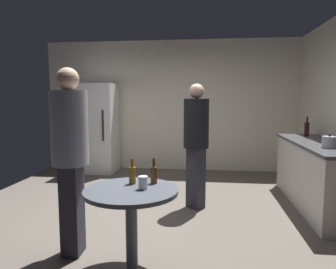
{
  "coord_description": "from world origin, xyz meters",
  "views": [
    {
      "loc": [
        0.73,
        -3.87,
        1.48
      ],
      "look_at": [
        0.24,
        0.18,
        1.02
      ],
      "focal_mm": 33.1,
      "sensor_mm": 36.0,
      "label": 1
    }
  ],
  "objects_px": {
    "beer_bottle_amber": "(132,174)",
    "person_in_black_shirt": "(196,136)",
    "wine_bottle_on_counter": "(307,129)",
    "plastic_cup_white": "(143,183)",
    "kettle": "(330,142)",
    "refrigerator": "(99,128)",
    "beer_bottle_brown": "(154,174)",
    "foreground_table": "(131,201)",
    "person_in_gray_shirt": "(70,147)"
  },
  "relations": [
    {
      "from": "beer_bottle_amber",
      "to": "person_in_black_shirt",
      "type": "distance_m",
      "value": 1.61
    },
    {
      "from": "wine_bottle_on_counter",
      "to": "plastic_cup_white",
      "type": "distance_m",
      "value": 3.42
    },
    {
      "from": "kettle",
      "to": "person_in_black_shirt",
      "type": "bearing_deg",
      "value": 171.69
    },
    {
      "from": "refrigerator",
      "to": "beer_bottle_brown",
      "type": "height_order",
      "value": "refrigerator"
    },
    {
      "from": "beer_bottle_amber",
      "to": "plastic_cup_white",
      "type": "distance_m",
      "value": 0.2
    },
    {
      "from": "beer_bottle_amber",
      "to": "beer_bottle_brown",
      "type": "height_order",
      "value": "same"
    },
    {
      "from": "refrigerator",
      "to": "plastic_cup_white",
      "type": "distance_m",
      "value": 3.95
    },
    {
      "from": "foreground_table",
      "to": "person_in_gray_shirt",
      "type": "xyz_separation_m",
      "value": [
        -0.64,
        0.24,
        0.41
      ]
    },
    {
      "from": "person_in_black_shirt",
      "to": "beer_bottle_brown",
      "type": "bearing_deg",
      "value": 33.95
    },
    {
      "from": "plastic_cup_white",
      "to": "person_in_black_shirt",
      "type": "relative_size",
      "value": 0.06
    },
    {
      "from": "wine_bottle_on_counter",
      "to": "beer_bottle_brown",
      "type": "xyz_separation_m",
      "value": [
        -2.07,
        -2.48,
        -0.2
      ]
    },
    {
      "from": "foreground_table",
      "to": "plastic_cup_white",
      "type": "distance_m",
      "value": 0.19
    },
    {
      "from": "refrigerator",
      "to": "beer_bottle_amber",
      "type": "xyz_separation_m",
      "value": [
        1.52,
        -3.43,
        -0.08
      ]
    },
    {
      "from": "beer_bottle_brown",
      "to": "kettle",
      "type": "bearing_deg",
      "value": 32.52
    },
    {
      "from": "beer_bottle_amber",
      "to": "beer_bottle_brown",
      "type": "bearing_deg",
      "value": 9.8
    },
    {
      "from": "foreground_table",
      "to": "person_in_gray_shirt",
      "type": "distance_m",
      "value": 0.8
    },
    {
      "from": "wine_bottle_on_counter",
      "to": "person_in_gray_shirt",
      "type": "xyz_separation_m",
      "value": [
        -2.87,
        -2.44,
        0.03
      ]
    },
    {
      "from": "refrigerator",
      "to": "foreground_table",
      "type": "xyz_separation_m",
      "value": [
        1.55,
        -3.6,
        -0.27
      ]
    },
    {
      "from": "person_in_gray_shirt",
      "to": "refrigerator",
      "type": "bearing_deg",
      "value": 103.03
    },
    {
      "from": "wine_bottle_on_counter",
      "to": "beer_bottle_amber",
      "type": "xyz_separation_m",
      "value": [
        -2.26,
        -2.51,
        -0.2
      ]
    },
    {
      "from": "refrigerator",
      "to": "plastic_cup_white",
      "type": "height_order",
      "value": "refrigerator"
    },
    {
      "from": "wine_bottle_on_counter",
      "to": "refrigerator",
      "type": "bearing_deg",
      "value": 166.4
    },
    {
      "from": "kettle",
      "to": "beer_bottle_brown",
      "type": "height_order",
      "value": "kettle"
    },
    {
      "from": "kettle",
      "to": "person_in_black_shirt",
      "type": "relative_size",
      "value": 0.14
    },
    {
      "from": "plastic_cup_white",
      "to": "person_in_black_shirt",
      "type": "height_order",
      "value": "person_in_black_shirt"
    },
    {
      "from": "person_in_black_shirt",
      "to": "beer_bottle_amber",
      "type": "bearing_deg",
      "value": 27.62
    },
    {
      "from": "foreground_table",
      "to": "person_in_black_shirt",
      "type": "xyz_separation_m",
      "value": [
        0.49,
        1.68,
        0.36
      ]
    },
    {
      "from": "refrigerator",
      "to": "kettle",
      "type": "xyz_separation_m",
      "value": [
        3.67,
        -2.15,
        0.07
      ]
    },
    {
      "from": "beer_bottle_amber",
      "to": "person_in_gray_shirt",
      "type": "height_order",
      "value": "person_in_gray_shirt"
    },
    {
      "from": "beer_bottle_amber",
      "to": "beer_bottle_brown",
      "type": "distance_m",
      "value": 0.19
    },
    {
      "from": "kettle",
      "to": "person_in_black_shirt",
      "type": "height_order",
      "value": "person_in_black_shirt"
    },
    {
      "from": "kettle",
      "to": "wine_bottle_on_counter",
      "type": "xyz_separation_m",
      "value": [
        0.11,
        1.24,
        0.05
      ]
    },
    {
      "from": "kettle",
      "to": "beer_bottle_amber",
      "type": "height_order",
      "value": "kettle"
    },
    {
      "from": "beer_bottle_amber",
      "to": "person_in_gray_shirt",
      "type": "distance_m",
      "value": 0.66
    },
    {
      "from": "beer_bottle_amber",
      "to": "refrigerator",
      "type": "bearing_deg",
      "value": 113.98
    },
    {
      "from": "beer_bottle_brown",
      "to": "beer_bottle_amber",
      "type": "bearing_deg",
      "value": -170.2
    },
    {
      "from": "plastic_cup_white",
      "to": "foreground_table",
      "type": "bearing_deg",
      "value": -174.23
    },
    {
      "from": "kettle",
      "to": "plastic_cup_white",
      "type": "relative_size",
      "value": 2.22
    },
    {
      "from": "kettle",
      "to": "foreground_table",
      "type": "height_order",
      "value": "kettle"
    },
    {
      "from": "refrigerator",
      "to": "kettle",
      "type": "relative_size",
      "value": 7.38
    },
    {
      "from": "refrigerator",
      "to": "plastic_cup_white",
      "type": "relative_size",
      "value": 16.36
    },
    {
      "from": "beer_bottle_amber",
      "to": "kettle",
      "type": "bearing_deg",
      "value": 30.83
    },
    {
      "from": "wine_bottle_on_counter",
      "to": "foreground_table",
      "type": "relative_size",
      "value": 0.39
    },
    {
      "from": "refrigerator",
      "to": "beer_bottle_brown",
      "type": "bearing_deg",
      "value": -63.23
    },
    {
      "from": "refrigerator",
      "to": "person_in_gray_shirt",
      "type": "bearing_deg",
      "value": -74.74
    },
    {
      "from": "wine_bottle_on_counter",
      "to": "plastic_cup_white",
      "type": "height_order",
      "value": "wine_bottle_on_counter"
    },
    {
      "from": "plastic_cup_white",
      "to": "beer_bottle_brown",
      "type": "bearing_deg",
      "value": 72.35
    },
    {
      "from": "kettle",
      "to": "person_in_gray_shirt",
      "type": "bearing_deg",
      "value": -156.45
    },
    {
      "from": "kettle",
      "to": "foreground_table",
      "type": "relative_size",
      "value": 0.3
    },
    {
      "from": "kettle",
      "to": "wine_bottle_on_counter",
      "type": "distance_m",
      "value": 1.24
    }
  ]
}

